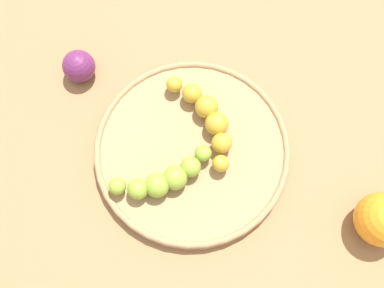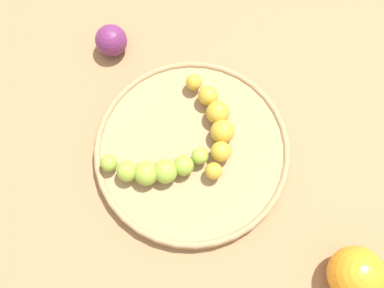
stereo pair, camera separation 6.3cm
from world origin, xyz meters
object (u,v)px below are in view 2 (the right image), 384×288
at_px(banana_green, 156,169).
at_px(orange_fruit, 356,275).
at_px(fruit_bowl, 192,150).
at_px(banana_spotted, 215,123).
at_px(plum_purple, 111,40).

bearing_deg(banana_green, orange_fruit, 55.46).
bearing_deg(banana_green, fruit_bowl, 119.64).
xyz_separation_m(banana_spotted, orange_fruit, (0.25, 0.13, 0.00)).
bearing_deg(banana_spotted, fruit_bowl, -147.00).
distance_m(fruit_bowl, banana_spotted, 0.05).
bearing_deg(orange_fruit, plum_purple, -149.84).
bearing_deg(fruit_bowl, banana_spotted, 120.77).
bearing_deg(plum_purple, fruit_bowl, 22.29).
bearing_deg(plum_purple, banana_green, 6.30).
height_order(fruit_bowl, plum_purple, plum_purple).
height_order(orange_fruit, plum_purple, orange_fruit).
bearing_deg(banana_green, plum_purple, -166.43).
relative_size(fruit_bowl, banana_spotted, 1.75).
relative_size(fruit_bowl, plum_purple, 5.67).
relative_size(banana_green, plum_purple, 2.97).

